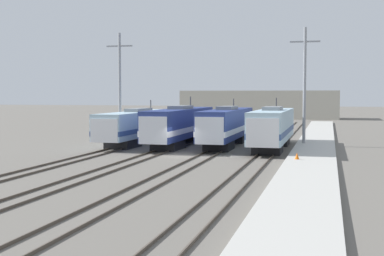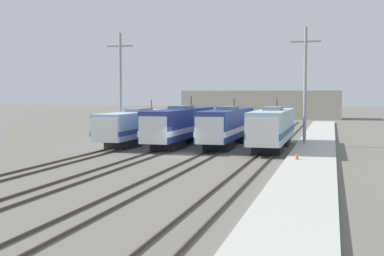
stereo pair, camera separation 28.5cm
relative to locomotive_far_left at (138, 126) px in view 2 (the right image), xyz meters
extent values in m
plane|color=#666059|center=(7.55, -9.55, -2.05)|extent=(400.00, 400.00, 0.00)
cube|color=#4C4238|center=(-0.72, -9.55, -1.97)|extent=(0.07, 120.00, 0.15)
cube|color=#4C4238|center=(0.72, -9.55, -1.97)|extent=(0.07, 120.00, 0.15)
cube|color=#4C4238|center=(4.32, -9.55, -1.97)|extent=(0.07, 120.00, 0.15)
cube|color=#4C4238|center=(5.75, -9.55, -1.97)|extent=(0.07, 120.00, 0.15)
cube|color=#4C4238|center=(9.35, -9.55, -1.97)|extent=(0.07, 120.00, 0.15)
cube|color=#4C4238|center=(10.78, -9.55, -1.97)|extent=(0.07, 120.00, 0.15)
cube|color=#4C4238|center=(14.38, -9.55, -1.97)|extent=(0.07, 120.00, 0.15)
cube|color=#4C4238|center=(15.82, -9.55, -1.97)|extent=(0.07, 120.00, 0.15)
cube|color=#232326|center=(0.00, -4.28, -1.57)|extent=(2.56, 4.16, 0.95)
cube|color=#232326|center=(0.00, 5.19, -1.57)|extent=(2.56, 4.16, 0.95)
cube|color=#9EBCCC|center=(0.00, 0.45, 0.23)|extent=(3.01, 18.93, 2.66)
cube|color=navy|center=(0.00, 0.45, -0.30)|extent=(3.05, 18.97, 0.48)
cube|color=silver|center=(0.00, -8.22, 0.03)|extent=(2.77, 1.77, 2.26)
cube|color=black|center=(0.00, -9.03, 0.53)|extent=(2.36, 0.08, 0.63)
cube|color=gray|center=(0.00, 0.45, 1.74)|extent=(1.66, 4.73, 0.35)
cylinder|color=#38383D|center=(0.00, 4.62, 2.17)|extent=(0.12, 0.12, 1.23)
cube|color=black|center=(5.03, -4.79, -1.57)|extent=(2.51, 4.16, 0.95)
cube|color=black|center=(5.03, 4.67, -1.57)|extent=(2.51, 4.16, 0.95)
cube|color=navy|center=(5.03, -0.06, 0.40)|extent=(2.95, 18.92, 3.00)
cube|color=silver|center=(5.03, -0.06, -0.20)|extent=(2.99, 18.96, 0.54)
cube|color=silver|center=(5.03, -8.37, 0.18)|extent=(2.72, 2.50, 2.55)
cube|color=black|center=(5.03, -9.54, 0.74)|extent=(2.31, 0.08, 0.71)
cube|color=slate|center=(5.03, -0.06, 2.08)|extent=(1.62, 4.73, 0.35)
cylinder|color=#38383D|center=(5.03, 4.10, 2.56)|extent=(0.12, 0.12, 1.31)
cube|color=black|center=(10.07, -4.04, -1.57)|extent=(2.49, 3.87, 0.95)
cube|color=black|center=(10.07, 4.76, -1.57)|extent=(2.49, 3.87, 0.95)
cube|color=navy|center=(10.07, 0.36, 0.38)|extent=(2.93, 17.60, 2.96)
cube|color=silver|center=(10.07, 0.36, -0.21)|extent=(2.97, 17.64, 0.53)
cube|color=silver|center=(10.07, -7.58, 0.16)|extent=(2.69, 1.93, 2.52)
cube|color=black|center=(10.07, -8.46, 0.71)|extent=(2.29, 0.08, 0.70)
cube|color=slate|center=(10.07, 0.36, 2.04)|extent=(1.61, 4.40, 0.35)
cylinder|color=#38383D|center=(10.07, 4.23, 2.42)|extent=(0.12, 0.12, 1.12)
cube|color=#232326|center=(15.10, -5.86, -1.57)|extent=(2.63, 3.70, 0.95)
cube|color=#232326|center=(15.10, 2.54, -1.57)|extent=(2.63, 3.70, 0.95)
cube|color=#9EBCCC|center=(15.10, -1.66, 0.40)|extent=(3.09, 16.80, 2.99)
cube|color=navy|center=(15.10, -1.66, -0.20)|extent=(3.13, 16.84, 0.54)
cube|color=silver|center=(15.10, -8.98, 0.17)|extent=(2.84, 2.36, 2.54)
cube|color=black|center=(15.10, -10.08, 0.73)|extent=(2.42, 0.08, 0.71)
cube|color=gray|center=(15.10, -1.66, 2.06)|extent=(1.70, 4.20, 0.35)
cylinder|color=#38383D|center=(15.10, 2.04, 2.49)|extent=(0.12, 0.12, 1.20)
cylinder|color=gray|center=(-3.04, 2.43, 4.26)|extent=(0.33, 0.33, 12.61)
cube|color=gray|center=(-3.04, 2.43, 9.05)|extent=(3.16, 0.16, 0.16)
cylinder|color=gray|center=(18.03, 2.43, 4.26)|extent=(0.33, 0.33, 12.61)
cube|color=gray|center=(18.03, 2.43, 9.05)|extent=(3.16, 0.16, 0.16)
cube|color=#B7B5AD|center=(19.26, -9.55, -1.90)|extent=(4.00, 120.00, 0.30)
cone|color=orange|center=(18.16, -12.21, -1.48)|extent=(0.38, 0.38, 0.53)
cube|color=#B2AD9E|center=(5.05, 67.69, 1.11)|extent=(35.41, 11.41, 6.32)
camera|label=1|loc=(20.65, -55.76, 3.50)|focal=50.00mm
camera|label=2|loc=(20.92, -55.69, 3.50)|focal=50.00mm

